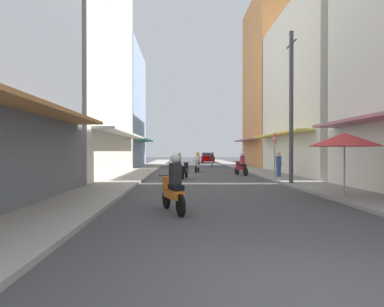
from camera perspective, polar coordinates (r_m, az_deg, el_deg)
ground_plane at (r=26.64m, az=1.14°, el=-3.12°), size 119.54×119.54×0.00m
sidewalk_left at (r=26.79m, az=-8.84°, el=-2.98°), size 2.20×62.34×0.12m
sidewalk_right at (r=27.29m, az=10.94°, el=-2.92°), size 2.20×62.34×0.12m
building_left_mid at (r=23.43m, az=-20.99°, el=17.21°), size 7.05×13.54×16.85m
building_left_far at (r=34.35m, az=-14.36°, el=7.94°), size 7.05×9.91×12.31m
building_right_mid at (r=24.36m, az=23.16°, el=10.16°), size 7.05×11.41×11.57m
building_right_far at (r=34.47m, az=15.59°, el=11.88°), size 7.05×8.76×17.03m
motorbike_maroon at (r=21.49m, az=8.92°, el=-2.09°), size 0.70×1.76×1.58m
motorbike_orange at (r=8.48m, az=-3.42°, el=-5.91°), size 0.77×1.73×1.58m
motorbike_black at (r=18.87m, az=-1.31°, el=-3.04°), size 0.61×1.79×0.96m
motorbike_red at (r=33.68m, az=-2.34°, el=-1.18°), size 0.55×1.81×1.58m
motorbike_silver at (r=24.66m, az=0.96°, el=-1.76°), size 0.63×1.79×1.58m
motorbike_white at (r=33.32m, az=3.65°, el=-1.20°), size 0.55×1.81×1.58m
parked_car at (r=44.57m, az=2.82°, el=-0.75°), size 1.87×4.15×1.45m
pedestrian_midway at (r=19.46m, az=15.43°, el=-2.08°), size 0.34×0.34×1.60m
vendor_umbrella at (r=11.60m, az=25.91°, el=2.28°), size 2.30×2.30×2.25m
utility_pole at (r=15.87m, az=17.55°, el=8.06°), size 0.20×1.20×7.35m
street_sign_no_entry at (r=17.88m, az=14.76°, el=0.65°), size 0.07×0.60×2.65m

